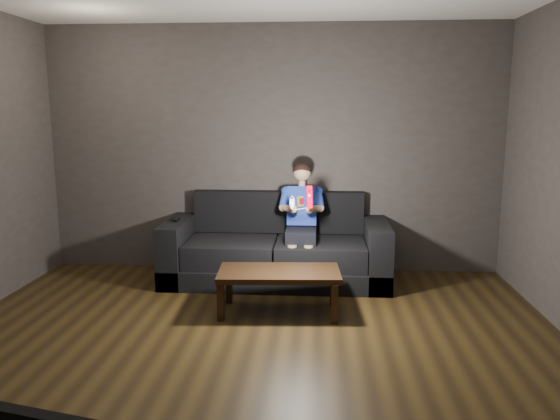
{
  "coord_description": "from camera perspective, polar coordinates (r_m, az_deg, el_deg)",
  "views": [
    {
      "loc": [
        0.51,
        -3.51,
        1.78
      ],
      "look_at": [
        0.15,
        1.55,
        0.85
      ],
      "focal_mm": 35.0,
      "sensor_mm": 36.0,
      "label": 1
    }
  ],
  "objects": [
    {
      "name": "floor",
      "position": [
        3.96,
        -3.91,
        -16.31
      ],
      "size": [
        5.0,
        5.0,
        0.0
      ],
      "primitive_type": "plane",
      "color": "black",
      "rests_on": "ground"
    },
    {
      "name": "back_wall",
      "position": [
        6.04,
        -0.78,
        6.32
      ],
      "size": [
        5.0,
        0.04,
        2.7
      ],
      "primitive_type": "cube",
      "color": "#3B3533",
      "rests_on": "ground"
    },
    {
      "name": "front_wall",
      "position": [
        1.21,
        -21.66,
        -11.24
      ],
      "size": [
        5.0,
        0.04,
        2.7
      ],
      "primitive_type": "cube",
      "color": "#3B3533",
      "rests_on": "ground"
    },
    {
      "name": "sofa",
      "position": [
        5.81,
        -0.37,
        -4.42
      ],
      "size": [
        2.33,
        1.01,
        0.9
      ],
      "color": "black",
      "rests_on": "floor"
    },
    {
      "name": "child",
      "position": [
        5.63,
        2.26,
        -0.17
      ],
      "size": [
        0.46,
        0.56,
        1.13
      ],
      "color": "black",
      "rests_on": "sofa"
    },
    {
      "name": "wii_remote_red",
      "position": [
        5.16,
        3.08,
        1.37
      ],
      "size": [
        0.06,
        0.09,
        0.22
      ],
      "color": "red",
      "rests_on": "child"
    },
    {
      "name": "nunchuk_white",
      "position": [
        5.18,
        1.28,
        0.79
      ],
      "size": [
        0.07,
        0.09,
        0.14
      ],
      "color": "white",
      "rests_on": "child"
    },
    {
      "name": "wii_remote_black",
      "position": [
        5.82,
        -10.78,
        -0.99
      ],
      "size": [
        0.04,
        0.15,
        0.03
      ],
      "color": "black",
      "rests_on": "sofa"
    },
    {
      "name": "coffee_table",
      "position": [
        4.85,
        -0.09,
        -6.93
      ],
      "size": [
        1.1,
        0.6,
        0.39
      ],
      "color": "black",
      "rests_on": "floor"
    }
  ]
}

